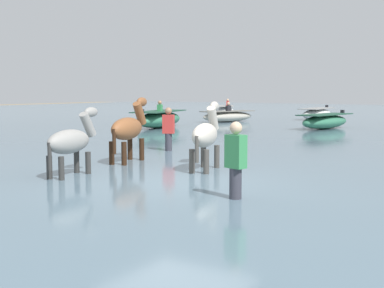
% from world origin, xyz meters
% --- Properties ---
extents(ground_plane, '(120.00, 120.00, 0.00)m').
position_xyz_m(ground_plane, '(0.00, 0.00, 0.00)').
color(ground_plane, '#84755B').
extents(water_surface, '(90.00, 90.00, 0.38)m').
position_xyz_m(water_surface, '(0.00, 10.00, 0.19)').
color(water_surface, slate).
rests_on(water_surface, ground).
extents(horse_lead_pinto, '(0.82, 1.72, 1.87)m').
position_xyz_m(horse_lead_pinto, '(-0.30, 1.49, 1.11)').
color(horse_lead_pinto, beige).
rests_on(horse_lead_pinto, ground).
extents(horse_trailing_grey, '(0.61, 1.63, 1.77)m').
position_xyz_m(horse_trailing_grey, '(-2.16, -0.72, 1.04)').
color(horse_trailing_grey, gray).
rests_on(horse_trailing_grey, ground).
extents(horse_flank_chestnut, '(0.78, 1.79, 1.94)m').
position_xyz_m(horse_flank_chestnut, '(-2.56, 1.53, 1.15)').
color(horse_flank_chestnut, brown).
rests_on(horse_flank_chestnut, ground).
extents(boat_distant_west, '(2.11, 3.47, 1.08)m').
position_xyz_m(boat_distant_west, '(-8.66, 16.85, 0.68)').
color(boat_distant_west, '#B2AD9E').
rests_on(boat_distant_west, water_surface).
extents(boat_far_inshore, '(2.22, 4.07, 1.26)m').
position_xyz_m(boat_far_inshore, '(-9.11, 11.28, 0.77)').
color(boat_far_inshore, '#337556').
rests_on(boat_far_inshore, water_surface).
extents(boat_near_port, '(1.67, 3.56, 0.81)m').
position_xyz_m(boat_near_port, '(-2.43, 14.89, 0.71)').
color(boat_near_port, '#337556').
rests_on(boat_near_port, water_surface).
extents(boat_mid_outer, '(2.87, 3.76, 1.14)m').
position_xyz_m(boat_mid_outer, '(-12.50, 23.13, 0.71)').
color(boat_mid_outer, silver).
rests_on(boat_mid_outer, water_surface).
extents(boat_distant_east, '(1.23, 3.69, 0.81)m').
position_xyz_m(boat_distant_east, '(-5.43, 21.85, 0.71)').
color(boat_distant_east, silver).
rests_on(boat_distant_east, water_surface).
extents(person_wading_mid, '(0.37, 0.30, 1.63)m').
position_xyz_m(person_wading_mid, '(-3.16, 3.97, 0.87)').
color(person_wading_mid, '#383842').
rests_on(person_wading_mid, ground).
extents(person_spectator_far, '(0.36, 0.27, 1.63)m').
position_xyz_m(person_spectator_far, '(1.75, -0.83, 0.87)').
color(person_spectator_far, '#383842').
rests_on(person_spectator_far, ground).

